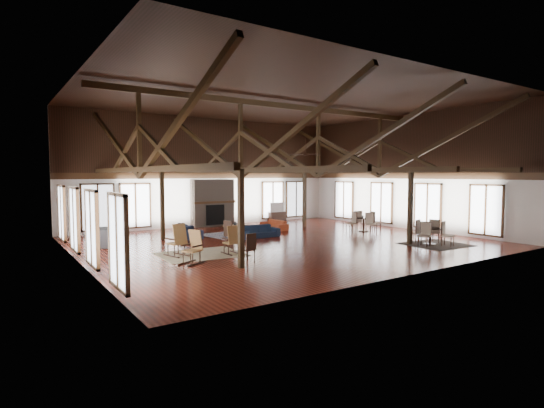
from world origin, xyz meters
TOP-DOWN VIEW (x-y plane):
  - floor at (0.00, 0.00)m, footprint 16.00×16.00m
  - ceiling at (0.00, 0.00)m, footprint 16.00×14.00m
  - wall_back at (0.00, 7.00)m, footprint 16.00×0.02m
  - wall_front at (0.00, -7.00)m, footprint 16.00×0.02m
  - wall_left at (-8.00, 0.00)m, footprint 0.02×14.00m
  - wall_right at (8.00, 0.00)m, footprint 0.02×14.00m
  - roof_truss at (0.00, 0.00)m, footprint 15.60×14.07m
  - post_grid at (0.00, 0.00)m, footprint 8.16×7.16m
  - fireplace at (0.00, 6.67)m, footprint 2.50×0.69m
  - ceiling_fan at (0.50, -1.00)m, footprint 1.60×1.60m
  - sofa_navy_front at (-0.13, 1.61)m, footprint 1.90×0.79m
  - sofa_navy_left at (-2.72, 3.51)m, footprint 2.12×1.12m
  - sofa_orange at (1.98, 3.49)m, footprint 1.71×0.79m
  - coffee_table at (-0.48, 3.21)m, footprint 1.18×0.71m
  - vase at (-0.50, 3.21)m, footprint 0.24×0.24m
  - armchair at (-6.60, 2.85)m, footprint 1.48×1.42m
  - side_table_lamp at (-6.90, 3.59)m, footprint 0.45×0.45m
  - rocking_chair_a at (-4.93, -0.67)m, footprint 0.68×0.99m
  - rocking_chair_b at (-3.16, -1.38)m, footprint 0.46×0.82m
  - rocking_chair_c at (-4.93, -2.02)m, footprint 0.95×0.77m
  - side_chair_a at (-2.62, -0.20)m, footprint 0.56×0.56m
  - side_chair_b at (-3.44, -3.04)m, footprint 0.48×0.48m
  - cafe_table_near at (4.63, -4.02)m, footprint 1.90×1.90m
  - cafe_table_far at (5.31, 0.35)m, footprint 1.92×1.92m
  - cup_near at (4.64, -3.93)m, footprint 0.15×0.15m
  - cup_far at (5.34, 0.44)m, footprint 0.13×0.13m
  - tv_console at (4.41, 6.75)m, footprint 1.13×0.42m
  - television at (4.36, 6.75)m, footprint 1.02×0.14m
  - rug_tan at (-4.10, -0.77)m, footprint 2.99×2.41m
  - rug_navy at (-0.44, 3.04)m, footprint 3.42×2.76m
  - rug_dark at (4.79, -4.19)m, footprint 2.52×2.32m

SIDE VIEW (x-z plane):
  - floor at x=0.00m, z-range 0.00..0.00m
  - rug_navy at x=-0.44m, z-range 0.00..0.01m
  - rug_tan at x=-4.10m, z-range 0.00..0.01m
  - rug_dark at x=4.79m, z-range 0.00..0.01m
  - sofa_orange at x=1.98m, z-range 0.00..0.49m
  - sofa_navy_front at x=-0.13m, z-range 0.00..0.55m
  - tv_console at x=4.41m, z-range 0.00..0.57m
  - sofa_navy_left at x=-2.72m, z-range 0.00..0.59m
  - coffee_table at x=-0.48m, z-range 0.16..0.59m
  - armchair at x=-6.60m, z-range 0.00..0.75m
  - side_table_lamp at x=-6.90m, z-range -0.14..1.00m
  - cafe_table_near at x=4.63m, z-range 0.00..0.97m
  - cafe_table_far at x=5.31m, z-range 0.00..0.98m
  - rocking_chair_b at x=-3.16m, z-range -0.03..1.02m
  - rocking_chair_c at x=-4.93m, z-range -0.03..1.06m
  - vase at x=-0.50m, z-range 0.43..0.62m
  - rocking_chair_a at x=-4.93m, z-range -0.03..1.13m
  - side_chair_b at x=-3.44m, z-range 0.08..1.06m
  - side_chair_a at x=-2.62m, z-range 0.09..1.18m
  - cup_near at x=4.64m, z-range 0.70..0.80m
  - cup_far at x=5.34m, z-range 0.71..0.79m
  - television at x=4.36m, z-range 0.57..1.15m
  - fireplace at x=0.00m, z-range -0.01..2.59m
  - post_grid at x=0.00m, z-range 0.00..3.05m
  - wall_back at x=0.00m, z-range 0.00..6.00m
  - wall_front at x=0.00m, z-range 0.00..6.00m
  - wall_left at x=-8.00m, z-range 0.00..6.00m
  - wall_right at x=8.00m, z-range 0.00..6.00m
  - ceiling_fan at x=0.50m, z-range 3.36..4.11m
  - roof_truss at x=0.00m, z-range 2.46..5.60m
  - ceiling at x=0.00m, z-range 5.99..6.01m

